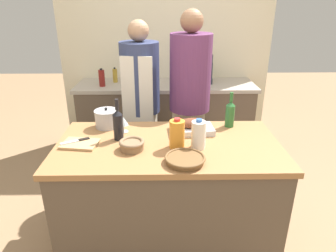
{
  "coord_description": "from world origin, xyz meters",
  "views": [
    {
      "loc": [
        -0.04,
        -1.89,
        1.79
      ],
      "look_at": [
        0.0,
        0.12,
        0.94
      ],
      "focal_mm": 32.0,
      "sensor_mm": 36.0,
      "label": 1
    }
  ],
  "objects_px": {
    "milk_jug": "(199,135)",
    "condiment_bottle_tall": "(102,78)",
    "wicker_basket": "(185,159)",
    "wine_bottle_green": "(230,113)",
    "mixing_bowl": "(132,145)",
    "wine_glass_left": "(123,122)",
    "stand_mixer": "(205,71)",
    "roasting_pan": "(192,127)",
    "knife_chef": "(76,141)",
    "condiment_bottle_short": "(115,75)",
    "stock_pot": "(107,119)",
    "person_cook_aproned": "(141,100)",
    "wine_bottle_dark": "(118,124)",
    "person_cook_guest": "(190,97)",
    "cutting_board": "(80,144)",
    "juice_jug": "(177,134)"
  },
  "relations": [
    {
      "from": "wine_bottle_dark",
      "to": "cutting_board",
      "type": "bearing_deg",
      "value": -160.33
    },
    {
      "from": "wine_bottle_green",
      "to": "knife_chef",
      "type": "xyz_separation_m",
      "value": [
        -1.14,
        -0.29,
        -0.09
      ]
    },
    {
      "from": "condiment_bottle_tall",
      "to": "person_cook_aproned",
      "type": "bearing_deg",
      "value": -50.59
    },
    {
      "from": "roasting_pan",
      "to": "knife_chef",
      "type": "bearing_deg",
      "value": -167.64
    },
    {
      "from": "wine_bottle_green",
      "to": "wine_glass_left",
      "type": "relative_size",
      "value": 2.31
    },
    {
      "from": "cutting_board",
      "to": "wine_bottle_green",
      "type": "bearing_deg",
      "value": 16.01
    },
    {
      "from": "condiment_bottle_tall",
      "to": "juice_jug",
      "type": "bearing_deg",
      "value": -62.66
    },
    {
      "from": "wicker_basket",
      "to": "mixing_bowl",
      "type": "distance_m",
      "value": 0.39
    },
    {
      "from": "milk_jug",
      "to": "wine_glass_left",
      "type": "height_order",
      "value": "milk_jug"
    },
    {
      "from": "stand_mixer",
      "to": "condiment_bottle_short",
      "type": "bearing_deg",
      "value": 176.81
    },
    {
      "from": "stand_mixer",
      "to": "wine_glass_left",
      "type": "bearing_deg",
      "value": -119.98
    },
    {
      "from": "milk_jug",
      "to": "condiment_bottle_tall",
      "type": "distance_m",
      "value": 1.79
    },
    {
      "from": "juice_jug",
      "to": "knife_chef",
      "type": "height_order",
      "value": "juice_jug"
    },
    {
      "from": "milk_jug",
      "to": "person_cook_aproned",
      "type": "height_order",
      "value": "person_cook_aproned"
    },
    {
      "from": "wine_bottle_green",
      "to": "knife_chef",
      "type": "bearing_deg",
      "value": -165.6
    },
    {
      "from": "milk_jug",
      "to": "juice_jug",
      "type": "bearing_deg",
      "value": 176.06
    },
    {
      "from": "juice_jug",
      "to": "wine_bottle_green",
      "type": "relative_size",
      "value": 0.76
    },
    {
      "from": "roasting_pan",
      "to": "cutting_board",
      "type": "relative_size",
      "value": 1.26
    },
    {
      "from": "wine_glass_left",
      "to": "wine_bottle_dark",
      "type": "bearing_deg",
      "value": -98.59
    },
    {
      "from": "mixing_bowl",
      "to": "wine_bottle_dark",
      "type": "xyz_separation_m",
      "value": [
        -0.11,
        0.17,
        0.08
      ]
    },
    {
      "from": "wine_glass_left",
      "to": "knife_chef",
      "type": "height_order",
      "value": "wine_glass_left"
    },
    {
      "from": "cutting_board",
      "to": "stock_pot",
      "type": "bearing_deg",
      "value": 67.46
    },
    {
      "from": "wicker_basket",
      "to": "condiment_bottle_tall",
      "type": "height_order",
      "value": "condiment_bottle_tall"
    },
    {
      "from": "juice_jug",
      "to": "wine_bottle_dark",
      "type": "relative_size",
      "value": 0.7
    },
    {
      "from": "condiment_bottle_tall",
      "to": "condiment_bottle_short",
      "type": "height_order",
      "value": "condiment_bottle_tall"
    },
    {
      "from": "wicker_basket",
      "to": "cutting_board",
      "type": "distance_m",
      "value": 0.76
    },
    {
      "from": "cutting_board",
      "to": "stand_mixer",
      "type": "relative_size",
      "value": 0.78
    },
    {
      "from": "mixing_bowl",
      "to": "roasting_pan",
      "type": "bearing_deg",
      "value": 33.2
    },
    {
      "from": "mixing_bowl",
      "to": "wine_bottle_dark",
      "type": "distance_m",
      "value": 0.22
    },
    {
      "from": "wine_bottle_green",
      "to": "roasting_pan",
      "type": "bearing_deg",
      "value": -160.26
    },
    {
      "from": "wine_bottle_green",
      "to": "person_cook_guest",
      "type": "height_order",
      "value": "person_cook_guest"
    },
    {
      "from": "wine_bottle_dark",
      "to": "wine_glass_left",
      "type": "height_order",
      "value": "wine_bottle_dark"
    },
    {
      "from": "person_cook_guest",
      "to": "condiment_bottle_tall",
      "type": "bearing_deg",
      "value": 153.76
    },
    {
      "from": "roasting_pan",
      "to": "wicker_basket",
      "type": "relative_size",
      "value": 1.31
    },
    {
      "from": "condiment_bottle_short",
      "to": "stand_mixer",
      "type": "bearing_deg",
      "value": -3.19
    },
    {
      "from": "wine_bottle_dark",
      "to": "person_cook_guest",
      "type": "xyz_separation_m",
      "value": [
        0.57,
        0.72,
        -0.03
      ]
    },
    {
      "from": "milk_jug",
      "to": "wine_bottle_dark",
      "type": "xyz_separation_m",
      "value": [
        -0.56,
        0.15,
        0.02
      ]
    },
    {
      "from": "mixing_bowl",
      "to": "wine_glass_left",
      "type": "xyz_separation_m",
      "value": [
        -0.09,
        0.3,
        0.05
      ]
    },
    {
      "from": "knife_chef",
      "to": "stand_mixer",
      "type": "xyz_separation_m",
      "value": [
        1.1,
        1.57,
        0.14
      ]
    },
    {
      "from": "wine_bottle_dark",
      "to": "juice_jug",
      "type": "bearing_deg",
      "value": -18.25
    },
    {
      "from": "stock_pot",
      "to": "mixing_bowl",
      "type": "relative_size",
      "value": 1.09
    },
    {
      "from": "wicker_basket",
      "to": "stock_pot",
      "type": "xyz_separation_m",
      "value": [
        -0.58,
        0.58,
        0.05
      ]
    },
    {
      "from": "wine_glass_left",
      "to": "condiment_bottle_short",
      "type": "relative_size",
      "value": 0.68
    },
    {
      "from": "stock_pot",
      "to": "condiment_bottle_tall",
      "type": "height_order",
      "value": "condiment_bottle_tall"
    },
    {
      "from": "wine_glass_left",
      "to": "person_cook_aproned",
      "type": "xyz_separation_m",
      "value": [
        0.09,
        0.67,
        -0.04
      ]
    },
    {
      "from": "roasting_pan",
      "to": "knife_chef",
      "type": "distance_m",
      "value": 0.85
    },
    {
      "from": "wicker_basket",
      "to": "wine_bottle_green",
      "type": "distance_m",
      "value": 0.7
    },
    {
      "from": "condiment_bottle_short",
      "to": "milk_jug",
      "type": "bearing_deg",
      "value": -64.75
    },
    {
      "from": "mixing_bowl",
      "to": "wine_glass_left",
      "type": "height_order",
      "value": "wine_glass_left"
    },
    {
      "from": "juice_jug",
      "to": "stand_mixer",
      "type": "xyz_separation_m",
      "value": [
        0.4,
        1.64,
        0.06
      ]
    }
  ]
}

